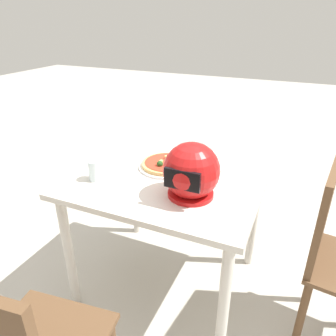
{
  "coord_description": "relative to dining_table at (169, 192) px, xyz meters",
  "views": [
    {
      "loc": [
        -0.59,
        1.34,
        1.46
      ],
      "look_at": [
        0.02,
        -0.04,
        0.73
      ],
      "focal_mm": 34.22,
      "sensor_mm": 36.0,
      "label": 1
    }
  ],
  "objects": [
    {
      "name": "drinking_glass",
      "position": [
        0.31,
        0.19,
        0.15
      ],
      "size": [
        0.07,
        0.07,
        0.1
      ],
      "primitive_type": "cylinder",
      "color": "silver",
      "rests_on": "dining_table"
    },
    {
      "name": "pizza_plate",
      "position": [
        0.05,
        -0.09,
        0.1
      ],
      "size": [
        0.31,
        0.31,
        0.01
      ],
      "primitive_type": "cylinder",
      "color": "white",
      "rests_on": "dining_table"
    },
    {
      "name": "pizza",
      "position": [
        0.05,
        -0.09,
        0.12
      ],
      "size": [
        0.28,
        0.28,
        0.05
      ],
      "color": "tan",
      "rests_on": "pizza_plate"
    },
    {
      "name": "motorcycle_helmet",
      "position": [
        -0.17,
        0.14,
        0.22
      ],
      "size": [
        0.26,
        0.26,
        0.26
      ],
      "color": "#B21414",
      "rests_on": "dining_table"
    },
    {
      "name": "ground_plane",
      "position": [
        0.0,
        0.0,
        -0.62
      ],
      "size": [
        14.0,
        14.0,
        0.0
      ],
      "primitive_type": "plane",
      "color": "#B2ADA3"
    },
    {
      "name": "dining_table",
      "position": [
        0.0,
        0.0,
        0.0
      ],
      "size": [
        0.94,
        0.83,
        0.71
      ],
      "color": "beige",
      "rests_on": "ground"
    }
  ]
}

